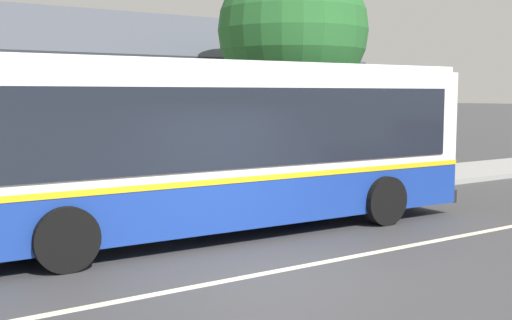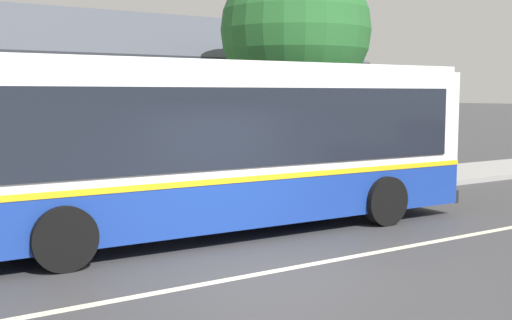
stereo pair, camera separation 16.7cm
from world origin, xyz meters
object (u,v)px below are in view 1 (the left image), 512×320
object	(u,v)px
bench_down_street	(19,198)
bus_stop_sign	(401,130)
street_tree_primary	(293,31)
transit_bus	(207,143)

from	to	relation	value
bench_down_street	bus_stop_sign	bearing A→B (deg)	-3.78
street_tree_primary	bus_stop_sign	xyz separation A→B (m)	(2.59, -1.62, -2.73)
transit_bus	bench_down_street	bearing A→B (deg)	135.10
transit_bus	bench_down_street	world-z (taller)	transit_bus
transit_bus	bench_down_street	size ratio (longest dim) A/B	6.89
bus_stop_sign	bench_down_street	bearing A→B (deg)	176.22
bench_down_street	bus_stop_sign	world-z (taller)	bus_stop_sign
transit_bus	street_tree_primary	bearing A→B (deg)	37.35
transit_bus	street_tree_primary	world-z (taller)	street_tree_primary
street_tree_primary	bus_stop_sign	world-z (taller)	street_tree_primary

